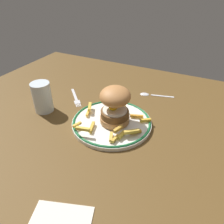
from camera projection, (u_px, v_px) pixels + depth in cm
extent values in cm
cube|color=brown|center=(109.00, 128.00, 70.34)|extent=(124.18, 100.72, 4.00)
cylinder|color=white|center=(112.00, 122.00, 68.62)|extent=(25.45, 25.45, 1.20)
torus|color=#196033|center=(112.00, 121.00, 68.29)|extent=(25.05, 25.05, 0.80)
cylinder|color=#B07944|center=(115.00, 119.00, 66.98)|extent=(9.25, 9.25, 1.80)
cylinder|color=brown|center=(115.00, 114.00, 65.90)|extent=(8.74, 8.74, 2.08)
cylinder|color=white|center=(115.00, 110.00, 65.18)|extent=(7.53, 7.53, 0.50)
ellipsoid|color=yellow|center=(112.00, 108.00, 64.84)|extent=(2.60, 2.60, 1.40)
ellipsoid|color=#B57640|center=(115.00, 96.00, 63.50)|extent=(12.27, 12.63, 6.27)
cube|color=gold|center=(122.00, 135.00, 61.15)|extent=(1.24, 3.55, 0.91)
cube|color=gold|center=(77.00, 125.00, 64.09)|extent=(1.66, 3.03, 0.74)
cube|color=orange|center=(137.00, 116.00, 69.11)|extent=(4.31, 2.13, 0.77)
cube|color=#EFAC4C|center=(110.00, 101.00, 77.01)|extent=(3.21, 3.23, 0.91)
cube|color=gold|center=(118.00, 129.00, 60.55)|extent=(1.87, 3.44, 0.89)
cube|color=gold|center=(115.00, 139.00, 59.90)|extent=(1.09, 3.32, 0.75)
cube|color=gold|center=(83.00, 129.00, 60.69)|extent=(4.30, 1.83, 0.86)
cube|color=gold|center=(92.00, 127.00, 64.24)|extent=(2.21, 4.77, 0.85)
cube|color=gold|center=(145.00, 120.00, 67.18)|extent=(3.38, 2.74, 0.83)
cube|color=gold|center=(111.00, 104.00, 75.09)|extent=(3.63, 2.82, 0.75)
cube|color=gold|center=(89.00, 112.00, 71.30)|extent=(1.97, 4.02, 0.71)
cube|color=gold|center=(132.00, 132.00, 60.86)|extent=(4.06, 3.55, 0.94)
cube|color=gold|center=(125.00, 108.00, 72.97)|extent=(3.56, 4.30, 0.98)
cube|color=gold|center=(136.00, 132.00, 62.36)|extent=(3.16, 2.87, 0.77)
cube|color=gold|center=(90.00, 107.00, 71.99)|extent=(2.79, 4.33, 0.93)
cube|color=#ECB047|center=(111.00, 137.00, 60.48)|extent=(2.17, 3.70, 0.85)
cylinder|color=silver|center=(42.00, 97.00, 72.77)|extent=(6.44, 6.44, 10.55)
cylinder|color=silver|center=(44.00, 103.00, 74.15)|extent=(5.92, 5.92, 5.59)
cube|color=silver|center=(74.00, 94.00, 84.84)|extent=(7.71, 7.85, 0.36)
cube|color=silver|center=(77.00, 102.00, 80.10)|extent=(3.25, 3.25, 0.32)
cube|color=silver|center=(80.00, 104.00, 78.56)|extent=(1.86, 1.90, 0.28)
cube|color=silver|center=(79.00, 105.00, 78.43)|extent=(1.86, 1.90, 0.28)
cube|color=silver|center=(78.00, 105.00, 78.30)|extent=(1.86, 1.90, 0.28)
cube|color=silver|center=(76.00, 105.00, 78.17)|extent=(1.86, 1.90, 0.28)
cube|color=silver|center=(162.00, 96.00, 83.87)|extent=(8.92, 2.96, 0.32)
ellipsoid|color=silver|center=(145.00, 94.00, 84.98)|extent=(4.12, 3.40, 0.90)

